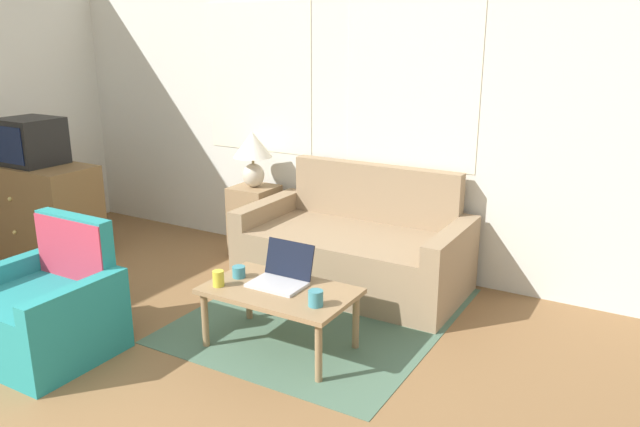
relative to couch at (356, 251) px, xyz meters
name	(u,v)px	position (x,y,z in m)	size (l,w,h in m)	color
wall_back	(340,111)	(-0.41, 0.47, 1.03)	(6.83, 0.06, 2.60)	silver
rug	(324,314)	(0.06, -0.63, -0.28)	(1.69, 1.99, 0.01)	#476651
couch	(356,251)	(0.00, 0.00, 0.00)	(1.74, 0.91, 0.92)	#937A5B
armchair	(48,313)	(-1.16, -1.95, -0.02)	(0.81, 0.72, 0.83)	teal
tv_dresser	(40,211)	(-2.72, -0.84, 0.14)	(1.11, 0.54, 0.84)	brown
television	(30,141)	(-2.72, -0.85, 0.76)	(0.47, 0.44, 0.40)	black
side_table	(255,220)	(-1.12, 0.18, 0.03)	(0.37, 0.37, 0.62)	#937551
table_lamp	(253,152)	(-1.12, 0.18, 0.66)	(0.34, 0.34, 0.49)	beige
coffee_table	(280,296)	(0.06, -1.18, 0.08)	(0.94, 0.57, 0.40)	#8E704C
laptop	(282,275)	(0.03, -1.10, 0.18)	(0.35, 0.30, 0.25)	#B7B7BC
cup_navy	(218,278)	(-0.29, -1.34, 0.17)	(0.07, 0.07, 0.10)	gold
cup_yellow	(316,298)	(0.39, -1.28, 0.17)	(0.09, 0.09, 0.10)	teal
cup_white	(239,272)	(-0.27, -1.16, 0.16)	(0.09, 0.09, 0.08)	teal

